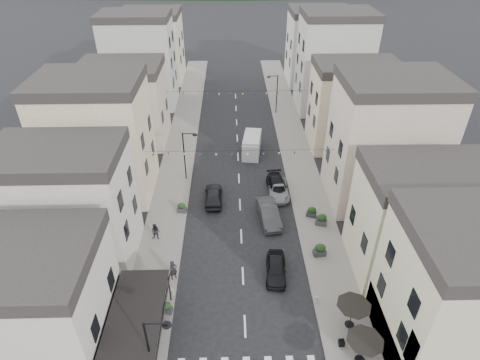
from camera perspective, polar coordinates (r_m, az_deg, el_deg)
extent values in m
cube|color=slate|center=(52.10, -8.60, 3.82)|extent=(4.00, 76.00, 0.12)
cube|color=slate|center=(52.35, 7.95, 4.03)|extent=(4.00, 76.00, 0.12)
cube|color=beige|center=(31.74, -29.55, -15.36)|extent=(12.00, 8.00, 8.00)
cube|color=beige|center=(30.84, 29.98, -14.49)|extent=(10.00, 8.00, 10.00)
cube|color=black|center=(29.54, -14.61, -17.66)|extent=(3.60, 7.50, 0.15)
cube|color=black|center=(29.58, -10.89, -18.43)|extent=(0.34, 7.50, 0.99)
cylinder|color=black|center=(32.63, -10.02, -14.77)|extent=(0.10, 0.10, 3.20)
cube|color=beige|center=(36.58, -23.11, -4.00)|extent=(10.00, 7.00, 10.00)
cube|color=#262323|center=(33.75, -25.16, 3.42)|extent=(10.20, 7.14, 1.00)
cube|color=#C0AB90|center=(43.97, -19.43, 5.02)|extent=(10.00, 8.00, 12.00)
cube|color=#262323|center=(41.45, -21.14, 12.89)|extent=(10.20, 8.16, 1.00)
cube|color=#B6A594|center=(54.88, -15.97, 9.96)|extent=(10.00, 8.00, 9.50)
cube|color=#262323|center=(53.09, -16.87, 15.13)|extent=(10.20, 8.16, 1.00)
cube|color=#ABACA7|center=(65.24, -13.98, 15.68)|extent=(10.00, 7.00, 13.00)
cube|color=#262323|center=(63.52, -14.89, 21.66)|extent=(10.20, 7.14, 1.00)
cube|color=beige|center=(76.81, -12.22, 17.80)|extent=(10.00, 9.00, 11.00)
cube|color=#262323|center=(75.44, -12.80, 22.17)|extent=(10.20, 9.18, 1.00)
cube|color=beige|center=(36.12, 24.18, -5.84)|extent=(10.00, 7.00, 9.00)
cube|color=#262323|center=(33.42, 26.13, 0.82)|extent=(10.20, 7.14, 1.00)
cube|color=#B6A594|center=(42.77, 19.83, 4.49)|extent=(10.00, 8.00, 12.50)
cube|color=#262323|center=(40.13, 21.70, 12.89)|extent=(10.20, 8.16, 1.00)
cube|color=#C0AB90|center=(53.47, 15.59, 9.68)|extent=(10.00, 7.00, 10.00)
cube|color=#262323|center=(51.58, 16.54, 15.24)|extent=(10.20, 7.14, 1.00)
cube|color=#ABACA7|center=(63.69, 13.06, 15.60)|extent=(10.00, 8.00, 13.50)
cube|color=#262323|center=(61.91, 13.98, 21.96)|extent=(10.20, 8.16, 1.00)
cube|color=beige|center=(75.17, 10.93, 17.80)|extent=(10.00, 9.00, 11.50)
cube|color=#262323|center=(73.75, 11.48, 22.45)|extent=(10.20, 9.18, 1.00)
cylinder|color=black|center=(30.31, 16.91, -22.45)|extent=(0.06, 0.06, 2.30)
cone|color=black|center=(29.43, 17.29, -21.25)|extent=(2.50, 2.50, 0.55)
cylinder|color=black|center=(30.95, 16.66, -23.27)|extent=(0.70, 0.70, 0.04)
cylinder|color=black|center=(31.84, 15.50, -18.34)|extent=(0.06, 0.06, 2.30)
cone|color=black|center=(31.00, 15.82, -17.08)|extent=(2.50, 2.50, 0.55)
cylinder|color=black|center=(32.45, 15.29, -19.19)|extent=(0.70, 0.70, 0.04)
cylinder|color=black|center=(27.70, -12.74, -22.90)|extent=(0.14, 0.14, 6.00)
cylinder|color=black|center=(25.23, -11.94, -19.35)|extent=(1.40, 0.10, 0.10)
cylinder|color=black|center=(25.24, -10.36, -19.62)|extent=(0.56, 0.56, 0.08)
cylinder|color=black|center=(45.32, -7.91, 3.27)|extent=(0.14, 0.14, 6.00)
cylinder|color=black|center=(43.85, -7.29, 6.55)|extent=(1.40, 0.10, 0.10)
cylinder|color=black|center=(43.86, -6.42, 6.40)|extent=(0.56, 0.56, 0.08)
cylinder|color=black|center=(61.60, 5.25, 11.97)|extent=(0.14, 0.14, 6.00)
cylinder|color=black|center=(60.51, 4.72, 14.53)|extent=(1.40, 0.10, 0.10)
cylinder|color=black|center=(60.50, 4.08, 14.40)|extent=(0.56, 0.56, 0.08)
cylinder|color=gray|center=(31.97, -10.18, -19.53)|extent=(0.26, 0.26, 0.60)
cylinder|color=gray|center=(33.82, -9.54, -15.46)|extent=(0.26, 0.26, 0.60)
cylinder|color=gray|center=(33.47, 10.80, -16.34)|extent=(0.26, 0.26, 0.60)
cylinder|color=black|center=(40.06, -0.04, 4.20)|extent=(19.00, 0.02, 0.02)
cone|color=beige|center=(40.90, -12.36, 3.73)|extent=(0.28, 0.28, 0.24)
cone|color=navy|center=(40.67, -10.15, 3.68)|extent=(0.28, 0.28, 0.24)
cone|color=beige|center=(40.50, -7.92, 3.63)|extent=(0.28, 0.28, 0.24)
cone|color=navy|center=(40.38, -5.68, 3.60)|extent=(0.28, 0.28, 0.24)
cone|color=beige|center=(40.31, -3.42, 3.58)|extent=(0.28, 0.28, 0.24)
cone|color=navy|center=(40.29, -1.17, 3.59)|extent=(0.28, 0.28, 0.24)
cone|color=beige|center=(40.32, 1.09, 3.61)|extent=(0.28, 0.28, 0.24)
cone|color=navy|center=(40.41, 3.34, 3.67)|extent=(0.28, 0.28, 0.24)
cone|color=beige|center=(40.54, 5.57, 3.74)|extent=(0.28, 0.28, 0.24)
cone|color=navy|center=(40.73, 7.80, 3.83)|extent=(0.28, 0.28, 0.24)
cone|color=beige|center=(40.97, 10.00, 3.93)|extent=(0.28, 0.28, 0.24)
cone|color=navy|center=(41.26, 12.17, 4.03)|extent=(0.28, 0.28, 0.24)
cylinder|color=black|center=(54.54, -0.46, 12.55)|extent=(19.00, 0.02, 0.02)
cone|color=beige|center=(55.16, -9.75, 12.11)|extent=(0.28, 0.28, 0.24)
cone|color=navy|center=(54.99, -8.07, 12.09)|extent=(0.28, 0.28, 0.24)
cone|color=beige|center=(54.86, -6.39, 12.07)|extent=(0.28, 0.28, 0.24)
cone|color=navy|center=(54.77, -4.70, 12.06)|extent=(0.28, 0.28, 0.24)
cone|color=beige|center=(54.72, -3.00, 12.05)|extent=(0.28, 0.28, 0.24)
cone|color=navy|center=(54.71, -1.31, 12.06)|extent=(0.28, 0.28, 0.24)
cone|color=beige|center=(54.73, 0.39, 12.08)|extent=(0.28, 0.28, 0.24)
cone|color=navy|center=(54.79, 2.08, 12.11)|extent=(0.28, 0.28, 0.24)
cone|color=beige|center=(54.89, 3.77, 12.15)|extent=(0.28, 0.28, 0.24)
cone|color=navy|center=(55.03, 5.45, 12.20)|extent=(0.28, 0.28, 0.24)
cone|color=beige|center=(55.21, 7.13, 12.25)|extent=(0.28, 0.28, 0.24)
cone|color=navy|center=(55.43, 8.79, 12.31)|extent=(0.28, 0.28, 0.24)
imported|color=black|center=(34.84, 5.13, -12.43)|extent=(2.02, 4.29, 1.42)
imported|color=#333336|center=(40.14, 4.10, -4.75)|extent=(2.39, 5.21, 1.65)
imported|color=gray|center=(43.80, 5.48, -1.39)|extent=(2.28, 4.75, 1.31)
imported|color=black|center=(44.22, 5.33, -0.91)|extent=(2.37, 5.04, 1.42)
imported|color=black|center=(42.67, -3.79, -2.18)|extent=(1.89, 4.54, 1.54)
cube|color=#BBBBBD|center=(51.31, 1.70, 5.03)|extent=(2.75, 5.46, 2.18)
cube|color=#BBBBBD|center=(50.19, 1.66, 5.82)|extent=(2.46, 3.73, 0.55)
cylinder|color=black|center=(50.03, 0.50, 3.30)|extent=(0.37, 0.79, 0.76)
cylinder|color=black|center=(49.91, 2.50, 3.18)|extent=(0.37, 0.79, 0.76)
cylinder|color=black|center=(53.43, 0.93, 5.42)|extent=(0.37, 0.79, 0.76)
cylinder|color=black|center=(53.32, 2.81, 5.32)|extent=(0.37, 0.79, 0.76)
imported|color=black|center=(34.54, -9.47, -12.53)|extent=(0.83, 0.76, 1.90)
imported|color=#231E28|center=(38.48, -11.91, -7.22)|extent=(0.97, 0.82, 1.74)
cube|color=#302F32|center=(32.88, -10.41, -17.70)|extent=(1.03, 0.73, 0.47)
ellipsoid|color=black|center=(32.48, -10.50, -17.13)|extent=(0.82, 0.52, 0.60)
cube|color=#323134|center=(41.68, -8.26, -4.21)|extent=(1.03, 0.67, 0.48)
ellipsoid|color=black|center=(41.36, -8.32, -3.63)|extent=(0.84, 0.54, 0.61)
cube|color=#2D2D2F|center=(37.19, 11.24, -10.09)|extent=(1.20, 0.76, 0.56)
ellipsoid|color=black|center=(36.77, 11.35, -9.39)|extent=(0.99, 0.63, 0.72)
cube|color=#2B2C2E|center=(41.30, 10.11, -4.81)|extent=(1.13, 0.85, 0.50)
ellipsoid|color=black|center=(40.96, 10.18, -4.21)|extent=(0.88, 0.56, 0.64)
cube|color=#333336|center=(40.44, 11.46, -5.91)|extent=(1.26, 0.94, 0.56)
ellipsoid|color=black|center=(40.05, 11.56, -5.23)|extent=(0.99, 0.63, 0.72)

